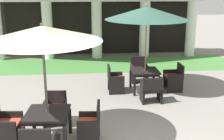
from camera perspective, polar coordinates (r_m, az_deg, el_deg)
The scene contains 12 objects.
lawn_strip at distance 13.28m, azimuth -2.68°, elevation 1.10°, with size 12.36×2.75×0.01m, color #47843D.
patio_table_near_foreground at distance 9.84m, azimuth 6.39°, elevation -0.59°, with size 0.91×0.91×0.73m.
patio_umbrella_near_foreground at distance 9.47m, azimuth 6.77°, elevation 10.85°, with size 2.67×2.67×2.87m.
patio_chair_near_foreground_north at distance 10.85m, azimuth 5.25°, elevation -0.12°, with size 0.59×0.57×0.91m.
patio_chair_near_foreground_west at distance 9.75m, azimuth 0.52°, elevation -2.00°, with size 0.52×0.57×0.91m.
patio_chair_near_foreground_east at distance 10.16m, azimuth 11.94°, elevation -1.54°, with size 0.55×0.63×0.90m.
patio_chair_near_foreground_south at distance 8.98m, azimuth 7.68°, elevation -3.81°, with size 0.62×0.50×0.82m.
patio_table_mid_left at distance 6.75m, azimuth -12.39°, elevation -8.77°, with size 1.00×1.00×0.75m.
patio_umbrella_mid_left at distance 6.22m, azimuth -13.41°, elevation 6.68°, with size 2.50×2.50×2.72m.
patio_chair_mid_left_north at distance 7.70m, azimuth -10.93°, elevation -7.55°, with size 0.59×0.55×0.83m.
patio_chair_mid_left_east at distance 6.73m, azimuth -4.19°, elevation -10.59°, with size 0.53×0.60×0.94m.
patio_chair_mid_left_west at distance 7.10m, azimuth -19.90°, elevation -10.28°, with size 0.61×0.64×0.84m.
Camera 1 is at (-0.48, -4.85, 3.45)m, focal length 47.10 mm.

